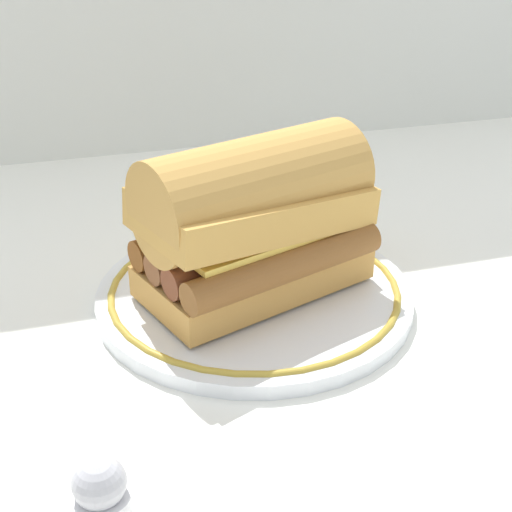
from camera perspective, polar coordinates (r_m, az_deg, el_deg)
ground_plane at (r=0.61m, az=2.37°, el=-3.21°), size 1.50×1.50×0.00m
plate at (r=0.59m, az=-0.00°, el=-3.19°), size 0.26×0.26×0.01m
sausage_sandwich at (r=0.56m, az=-0.00°, el=2.91°), size 0.20×0.16×0.13m
butter_knife at (r=0.81m, az=-5.00°, el=5.32°), size 0.10×0.12×0.01m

